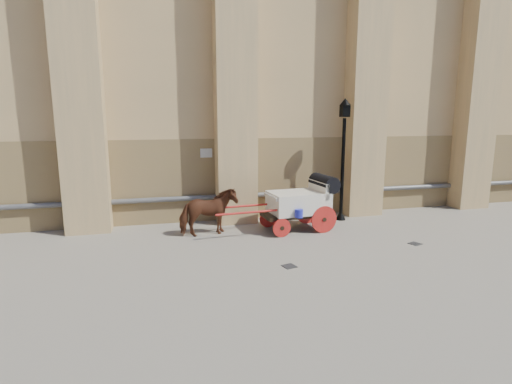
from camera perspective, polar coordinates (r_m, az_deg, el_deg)
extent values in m
plane|color=gray|center=(11.58, 5.69, -8.39)|extent=(90.00, 90.00, 0.00)
cube|color=olive|center=(15.70, 7.52, 2.29)|extent=(44.00, 0.35, 3.00)
cylinder|color=#59595B|center=(15.56, 7.84, -0.04)|extent=(42.00, 0.18, 0.18)
cube|color=beige|center=(14.41, -7.12, 5.55)|extent=(0.42, 0.04, 0.32)
imported|color=brown|center=(12.89, -6.84, -2.90)|extent=(1.92, 1.12, 1.52)
cube|color=black|center=(13.52, 5.64, -3.14)|extent=(2.28, 1.19, 0.12)
cube|color=silver|center=(13.47, 6.06, -1.45)|extent=(2.01, 1.41, 0.70)
cube|color=silver|center=(13.72, 8.93, 0.41)|extent=(0.26, 1.26, 0.55)
cube|color=silver|center=(13.08, 2.69, -0.64)|extent=(0.44, 1.13, 0.10)
cylinder|color=black|center=(13.78, 9.70, 1.28)|extent=(0.67, 1.30, 0.56)
cylinder|color=red|center=(13.34, 9.69, -3.89)|extent=(0.90, 0.14, 0.90)
cylinder|color=red|center=(14.40, 7.32, -2.72)|extent=(0.90, 0.14, 0.90)
cylinder|color=red|center=(12.74, 3.70, -5.15)|extent=(0.60, 0.11, 0.60)
cylinder|color=red|center=(13.85, 1.70, -3.83)|extent=(0.60, 0.11, 0.60)
cylinder|color=red|center=(12.44, -0.42, -2.89)|extent=(2.41, 0.28, 0.07)
cylinder|color=red|center=(13.28, -1.67, -2.02)|extent=(2.41, 0.28, 0.07)
cylinder|color=#2327B4|center=(12.77, 6.15, -3.06)|extent=(0.26, 0.26, 0.26)
cylinder|color=black|center=(14.89, 12.26, 3.08)|extent=(0.12, 0.12, 3.72)
cone|color=black|center=(15.20, 12.00, -3.19)|extent=(0.37, 0.37, 0.37)
cube|color=black|center=(14.76, 12.59, 11.26)|extent=(0.29, 0.29, 0.43)
cone|color=black|center=(14.77, 12.64, 12.47)|extent=(0.41, 0.41, 0.25)
cube|color=black|center=(10.43, 4.78, -10.53)|extent=(0.39, 0.39, 0.01)
cube|color=black|center=(13.05, 21.76, -6.88)|extent=(0.41, 0.41, 0.01)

